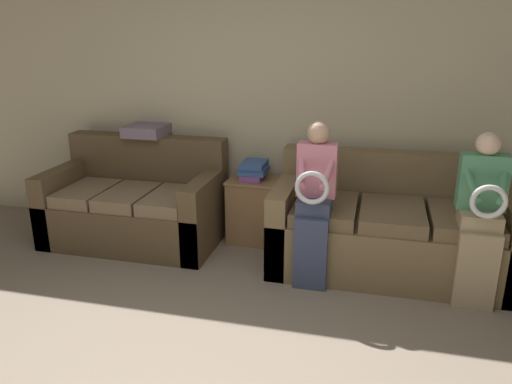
% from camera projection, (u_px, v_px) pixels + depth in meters
% --- Properties ---
extents(wall_back, '(7.45, 0.06, 2.55)m').
position_uv_depth(wall_back, '(277.00, 101.00, 4.53)').
color(wall_back, '#BCB293').
rests_on(wall_back, ground_plane).
extents(couch_main, '(1.89, 0.94, 0.91)m').
position_uv_depth(couch_main, '(390.00, 230.00, 4.08)').
color(couch_main, brown).
rests_on(couch_main, ground_plane).
extents(couch_side, '(1.56, 0.88, 0.93)m').
position_uv_depth(couch_side, '(137.00, 206.00, 4.64)').
color(couch_side, brown).
rests_on(couch_side, ground_plane).
extents(child_left_seated, '(0.30, 0.38, 1.26)m').
position_uv_depth(child_left_seated, '(315.00, 197.00, 3.75)').
color(child_left_seated, '#384260').
rests_on(child_left_seated, ground_plane).
extents(child_right_seated, '(0.33, 0.37, 1.23)m').
position_uv_depth(child_right_seated, '(481.00, 213.00, 3.48)').
color(child_right_seated, tan).
rests_on(child_right_seated, ground_plane).
extents(side_shelf, '(0.46, 0.41, 0.59)m').
position_uv_depth(side_shelf, '(254.00, 209.00, 4.63)').
color(side_shelf, olive).
rests_on(side_shelf, ground_plane).
extents(book_stack, '(0.24, 0.29, 0.16)m').
position_uv_depth(book_stack, '(254.00, 170.00, 4.51)').
color(book_stack, '#7A4284').
rests_on(book_stack, side_shelf).
extents(throw_pillow, '(0.36, 0.36, 0.10)m').
position_uv_depth(throw_pillow, '(147.00, 130.00, 4.71)').
color(throw_pillow, slate).
rests_on(throw_pillow, couch_side).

